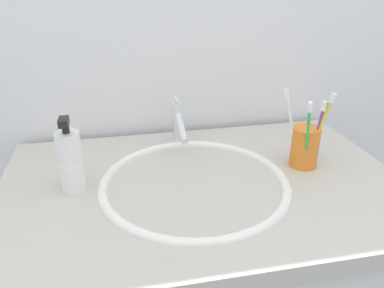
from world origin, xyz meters
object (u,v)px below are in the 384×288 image
toothbrush_green (308,132)px  soap_dispenser (71,163)px  toothbrush_cup (305,147)px  toothbrush_white (291,123)px  toothbrush_yellow (321,126)px  faucet (179,124)px  toothbrush_purple (318,130)px

toothbrush_green → soap_dispenser: size_ratio=1.03×
toothbrush_cup → soap_dispenser: size_ratio=0.58×
toothbrush_cup → toothbrush_green: (-0.02, -0.04, 0.06)m
toothbrush_white → soap_dispenser: size_ratio=1.09×
toothbrush_yellow → soap_dispenser: toothbrush_yellow is taller
faucet → toothbrush_yellow: (0.32, -0.20, 0.05)m
toothbrush_yellow → toothbrush_purple: (-0.00, 0.00, -0.01)m
faucet → toothbrush_cup: bearing=-31.7°
faucet → toothbrush_white: 0.31m
soap_dispenser → toothbrush_yellow: bearing=-1.4°
toothbrush_cup → toothbrush_white: (-0.04, 0.01, 0.06)m
toothbrush_cup → toothbrush_yellow: toothbrush_yellow is taller
soap_dispenser → toothbrush_cup: bearing=0.4°
faucet → toothbrush_purple: toothbrush_purple is taller
faucet → soap_dispenser: bearing=-146.3°
toothbrush_white → toothbrush_cup: bearing=-20.1°
toothbrush_cup → soap_dispenser: (-0.57, -0.00, 0.02)m
toothbrush_green → toothbrush_yellow: toothbrush_yellow is taller
toothbrush_cup → soap_dispenser: 0.57m
toothbrush_yellow → toothbrush_green: bearing=-156.1°
toothbrush_cup → toothbrush_green: 0.07m
toothbrush_yellow → toothbrush_purple: 0.01m
faucet → toothbrush_yellow: bearing=-32.1°
toothbrush_yellow → toothbrush_white: bearing=152.7°
faucet → toothbrush_cup: size_ratio=1.49×
toothbrush_white → toothbrush_purple: toothbrush_white is taller
soap_dispenser → toothbrush_white: bearing=1.9°
faucet → toothbrush_white: size_ratio=0.79×
faucet → toothbrush_green: toothbrush_green is taller
toothbrush_green → soap_dispenser: 0.55m
toothbrush_green → toothbrush_yellow: size_ratio=0.95×
toothbrush_purple → faucet: bearing=148.1°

